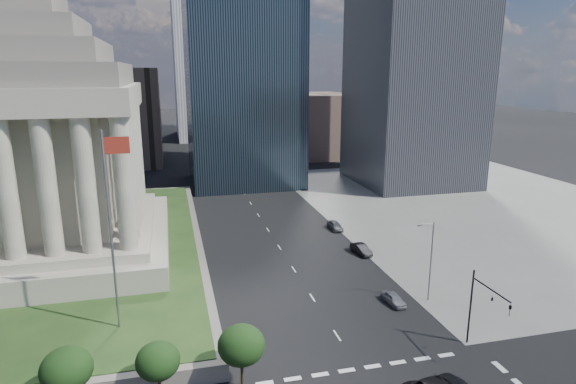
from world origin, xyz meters
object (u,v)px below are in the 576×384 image
object	(u,v)px
traffic_signal_ne	(483,304)
flagpole	(112,221)
parked_sedan_mid	(361,249)
parked_sedan_near	(394,299)
war_memorial	(28,115)
street_lamp_north	(430,257)
parked_sedan_far	(335,225)

from	to	relation	value
traffic_signal_ne	flagpole	bearing A→B (deg)	163.29
flagpole	parked_sedan_mid	distance (m)	39.55
traffic_signal_ne	parked_sedan_near	world-z (taller)	traffic_signal_ne
war_memorial	flagpole	world-z (taller)	war_memorial
street_lamp_north	parked_sedan_far	world-z (taller)	street_lamp_north
parked_sedan_far	war_memorial	bearing A→B (deg)	-175.55
flagpole	parked_sedan_far	distance (m)	46.00
parked_sedan_mid	parked_sedan_near	bearing A→B (deg)	-107.22
parked_sedan_mid	parked_sedan_far	bearing A→B (deg)	81.54
parked_sedan_near	parked_sedan_far	bearing A→B (deg)	79.38
war_memorial	flagpole	xyz separation A→B (m)	(12.17, -24.00, -8.29)
flagpole	parked_sedan_mid	world-z (taller)	flagpole
street_lamp_north	parked_sedan_far	distance (m)	28.69
traffic_signal_ne	parked_sedan_mid	bearing A→B (deg)	92.07
parked_sedan_mid	war_memorial	bearing A→B (deg)	163.19
flagpole	traffic_signal_ne	bearing A→B (deg)	-16.71
street_lamp_north	flagpole	bearing A→B (deg)	-178.37
traffic_signal_ne	parked_sedan_mid	distance (m)	28.01
street_lamp_north	parked_sedan_far	size ratio (longest dim) A/B	2.23
parked_sedan_near	parked_sedan_far	xyz separation A→B (m)	(2.50, 28.12, 0.10)
flagpole	street_lamp_north	size ratio (longest dim) A/B	2.00
parked_sedan_far	flagpole	bearing A→B (deg)	-140.85
parked_sedan_near	flagpole	bearing A→B (deg)	176.49
street_lamp_north	parked_sedan_near	distance (m)	6.61
war_memorial	parked_sedan_near	size ratio (longest dim) A/B	9.96
traffic_signal_ne	parked_sedan_near	xyz separation A→B (m)	(-3.50, 11.40, -4.58)
war_memorial	traffic_signal_ne	size ratio (longest dim) A/B	4.88
war_memorial	parked_sedan_mid	size ratio (longest dim) A/B	8.79
flagpole	parked_sedan_mid	size ratio (longest dim) A/B	4.51
traffic_signal_ne	parked_sedan_mid	xyz separation A→B (m)	(-1.00, 27.63, -4.52)
flagpole	parked_sedan_mid	bearing A→B (deg)	27.47
traffic_signal_ne	parked_sedan_far	distance (m)	39.78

